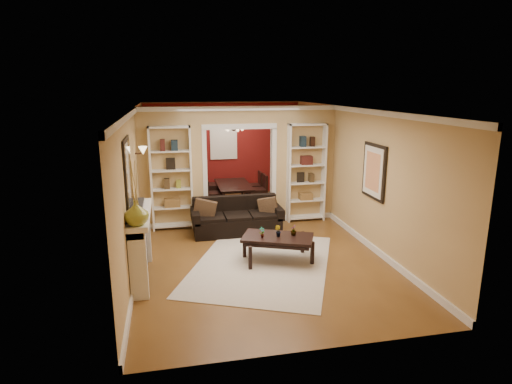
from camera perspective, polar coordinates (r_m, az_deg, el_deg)
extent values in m
plane|color=brown|center=(9.04, -0.86, -6.28)|extent=(8.00, 8.00, 0.00)
plane|color=white|center=(8.50, -0.92, 11.07)|extent=(8.00, 8.00, 0.00)
plane|color=tan|center=(12.57, -4.37, 5.75)|extent=(8.00, 0.00, 8.00)
plane|color=tan|center=(4.95, 8.01, -7.13)|extent=(8.00, 0.00, 8.00)
plane|color=tan|center=(8.55, -15.87, 1.42)|extent=(0.00, 8.00, 8.00)
plane|color=tan|center=(9.35, 12.79, 2.65)|extent=(0.00, 8.00, 8.00)
cube|color=tan|center=(9.83, -2.22, 3.52)|extent=(4.50, 0.15, 2.70)
cube|color=maroon|center=(12.54, -4.35, 5.59)|extent=(4.44, 0.04, 2.64)
cube|color=#8CA5CC|center=(12.47, -4.34, 6.61)|extent=(0.78, 0.03, 0.98)
cube|color=beige|center=(7.83, 0.80, -9.52)|extent=(3.41, 3.88, 0.01)
cube|color=black|center=(9.31, -2.57, -3.21)|extent=(1.95, 0.84, 0.76)
cube|color=brown|center=(9.15, -6.86, -2.17)|extent=(0.48, 0.24, 0.46)
cube|color=brown|center=(9.37, 1.62, -1.87)|extent=(0.42, 0.27, 0.40)
cube|color=black|center=(7.88, 2.91, -7.54)|extent=(1.42, 1.11, 0.48)
imported|color=#336626|center=(7.70, 0.82, -5.40)|extent=(0.12, 0.10, 0.19)
imported|color=#336626|center=(7.77, 2.94, -5.21)|extent=(0.14, 0.14, 0.20)
imported|color=#336626|center=(7.85, 5.02, -5.10)|extent=(0.13, 0.13, 0.19)
cube|color=white|center=(9.57, -11.22, 1.75)|extent=(0.90, 0.30, 2.30)
cube|color=white|center=(10.08, 6.69, 2.53)|extent=(0.90, 0.30, 2.30)
cube|color=white|center=(7.31, -14.96, -6.91)|extent=(0.32, 1.70, 1.16)
imported|color=olive|center=(6.41, -15.69, -2.70)|extent=(0.40, 0.40, 0.37)
cube|color=silver|center=(6.99, -16.73, 2.45)|extent=(0.03, 0.95, 1.10)
cube|color=#FFE0A5|center=(9.00, -15.21, 5.18)|extent=(0.18, 0.18, 0.22)
cube|color=black|center=(8.42, 15.41, 2.66)|extent=(0.04, 0.85, 1.05)
imported|color=black|center=(11.64, -2.87, -0.25)|extent=(1.59, 0.88, 0.56)
cube|color=black|center=(11.26, -5.40, -0.18)|extent=(0.48, 0.48, 0.79)
cube|color=black|center=(11.42, 0.09, 0.28)|extent=(0.47, 0.47, 0.87)
cube|color=black|center=(11.82, -5.74, 0.89)|extent=(0.49, 0.49, 0.95)
cube|color=black|center=(11.99, -0.50, 0.85)|extent=(0.52, 0.52, 0.83)
cube|color=#311D16|center=(11.21, -3.55, 8.23)|extent=(0.50, 0.50, 0.30)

